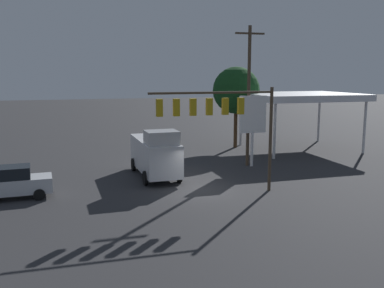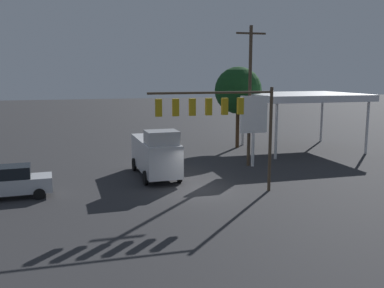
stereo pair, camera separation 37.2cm
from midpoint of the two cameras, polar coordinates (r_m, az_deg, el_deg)
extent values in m
plane|color=#2D2D30|center=(26.99, 1.54, -6.38)|extent=(200.00, 200.00, 0.00)
cylinder|color=#473828|center=(27.00, 10.78, 0.55)|extent=(0.20, 0.20, 6.52)
cylinder|color=#473828|center=(25.24, 3.09, 6.85)|extent=(7.68, 0.14, 0.14)
cube|color=#B79314|center=(25.92, 6.87, 5.05)|extent=(0.36, 0.28, 1.00)
sphere|color=#FF4141|center=(26.07, 6.73, 5.74)|extent=(0.22, 0.22, 0.22)
sphere|color=#392305|center=(26.09, 6.72, 5.08)|extent=(0.22, 0.22, 0.22)
sphere|color=black|center=(26.12, 6.71, 4.42)|extent=(0.22, 0.22, 0.22)
cube|color=#B79314|center=(25.56, 4.79, 5.02)|extent=(0.36, 0.28, 1.00)
sphere|color=#FF4141|center=(25.71, 4.66, 5.72)|extent=(0.22, 0.22, 0.22)
sphere|color=#392305|center=(25.73, 4.65, 5.05)|extent=(0.22, 0.22, 0.22)
sphere|color=black|center=(25.76, 4.64, 4.39)|extent=(0.22, 0.22, 0.22)
cube|color=#B79314|center=(25.23, 2.66, 4.99)|extent=(0.36, 0.28, 1.00)
sphere|color=#FF4141|center=(25.38, 2.53, 5.69)|extent=(0.22, 0.22, 0.22)
sphere|color=#392305|center=(25.40, 2.53, 5.02)|extent=(0.22, 0.22, 0.22)
sphere|color=black|center=(25.43, 2.52, 4.35)|extent=(0.22, 0.22, 0.22)
cube|color=#B79314|center=(24.94, 0.47, 4.94)|extent=(0.36, 0.28, 1.00)
sphere|color=#FF4141|center=(25.09, 0.36, 5.66)|extent=(0.22, 0.22, 0.22)
sphere|color=#392305|center=(25.11, 0.36, 4.98)|extent=(0.22, 0.22, 0.22)
sphere|color=black|center=(25.14, 0.36, 4.30)|extent=(0.22, 0.22, 0.22)
cube|color=#B79314|center=(24.68, -1.76, 4.89)|extent=(0.36, 0.28, 1.00)
sphere|color=#FF4141|center=(24.84, -1.87, 5.62)|extent=(0.22, 0.22, 0.22)
sphere|color=#392305|center=(24.86, -1.87, 4.93)|extent=(0.22, 0.22, 0.22)
sphere|color=black|center=(24.89, -1.86, 4.24)|extent=(0.22, 0.22, 0.22)
cube|color=#B79314|center=(24.46, -4.04, 4.83)|extent=(0.36, 0.28, 1.00)
sphere|color=#FF4141|center=(24.62, -4.14, 5.56)|extent=(0.22, 0.22, 0.22)
sphere|color=#392305|center=(24.64, -4.13, 4.87)|extent=(0.22, 0.22, 0.22)
sphere|color=black|center=(24.67, -4.12, 4.17)|extent=(0.22, 0.22, 0.22)
cylinder|color=#473828|center=(34.05, 8.01, 6.20)|extent=(0.26, 0.26, 10.96)
cube|color=#473828|center=(34.13, 8.20, 14.40)|extent=(2.40, 0.14, 0.14)
cube|color=silver|center=(42.58, 14.79, 6.14)|extent=(10.33, 8.68, 0.60)
cube|color=red|center=(46.39, 12.07, 6.49)|extent=(10.33, 0.06, 0.36)
cylinder|color=silver|center=(48.35, 17.11, 3.17)|extent=(0.24, 0.24, 4.82)
cylinder|color=silver|center=(44.12, 7.05, 2.95)|extent=(0.24, 0.24, 4.82)
cylinder|color=silver|center=(42.29, 22.55, 2.02)|extent=(0.24, 0.24, 4.82)
cylinder|color=silver|center=(37.38, 11.43, 1.66)|extent=(0.24, 0.24, 4.82)
cylinder|color=silver|center=(34.05, 8.48, 1.66)|extent=(0.24, 0.24, 5.61)
cube|color=white|center=(33.90, 8.54, 3.93)|extent=(2.21, 0.24, 2.91)
cube|color=black|center=(34.01, 8.45, 3.95)|extent=(1.55, 0.04, 1.02)
cube|color=silver|center=(27.62, -22.34, -5.06)|extent=(4.50, 2.05, 0.90)
cube|color=black|center=(27.44, -22.45, -3.44)|extent=(2.09, 1.77, 0.70)
cylinder|color=black|center=(26.78, -19.33, -6.32)|extent=(0.67, 0.26, 0.66)
cylinder|color=black|center=(28.56, -19.31, -5.35)|extent=(0.67, 0.26, 0.66)
cube|color=silver|center=(30.72, -4.58, -1.42)|extent=(2.50, 6.86, 2.20)
cube|color=#BABABC|center=(28.44, -3.70, 0.88)|extent=(2.17, 1.86, 0.90)
cylinder|color=black|center=(29.14, -1.35, -4.21)|extent=(0.25, 0.97, 0.96)
cylinder|color=black|center=(28.61, -5.87, -4.51)|extent=(0.25, 0.97, 0.96)
cylinder|color=black|center=(33.31, -3.43, -2.48)|extent=(0.25, 0.97, 0.96)
cylinder|color=black|center=(32.85, -7.40, -2.72)|extent=(0.25, 0.97, 0.96)
cylinder|color=#4C331E|center=(42.70, 6.33, 2.24)|extent=(0.36, 0.36, 4.07)
sphere|color=#143D19|center=(42.40, 6.42, 7.13)|extent=(4.60, 4.60, 4.60)
camera|label=1|loc=(0.19, -89.62, 0.06)|focal=40.00mm
camera|label=2|loc=(0.19, 90.38, -0.06)|focal=40.00mm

